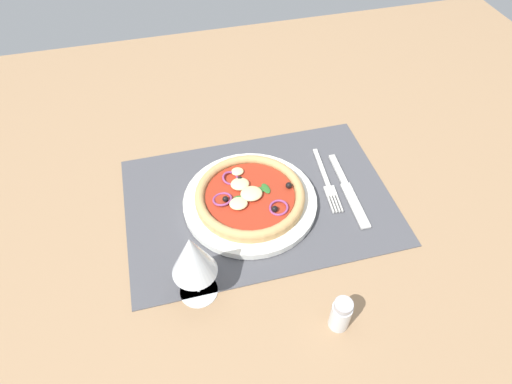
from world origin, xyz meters
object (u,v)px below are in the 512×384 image
object	(u,v)px
plate	(250,202)
wine_glass	(192,258)
pizza	(250,195)
fork	(327,183)
knife	(348,190)
pepper_shaker	(341,314)

from	to	relation	value
plate	wine_glass	bearing A→B (deg)	51.54
plate	pizza	size ratio (longest dim) A/B	1.23
fork	pizza	bearing A→B (deg)	-80.00
knife	fork	bearing A→B (deg)	-130.27
plate	knife	distance (cm)	20.02
knife	pizza	bearing A→B (deg)	-92.57
wine_glass	pepper_shaker	bearing A→B (deg)	151.27
fork	knife	world-z (taller)	knife
knife	plate	bearing A→B (deg)	-92.53
pizza	pepper_shaker	distance (cm)	28.54
pizza	plate	bearing A→B (deg)	152.90
wine_glass	pepper_shaker	distance (cm)	24.40
pizza	pepper_shaker	bearing A→B (deg)	105.66
pepper_shaker	plate	bearing A→B (deg)	-74.40
fork	pepper_shaker	size ratio (longest dim) A/B	2.70
pizza	wine_glass	xyz separation A→B (cm)	(12.83, 16.22, 7.17)
fork	wine_glass	distance (cm)	35.65
plate	pepper_shaker	bearing A→B (deg)	105.60
knife	wine_glass	bearing A→B (deg)	-63.99
pizza	wine_glass	world-z (taller)	wine_glass
knife	pepper_shaker	xyz separation A→B (cm)	(12.28, 25.88, 2.60)
pizza	knife	size ratio (longest dim) A/B	1.06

